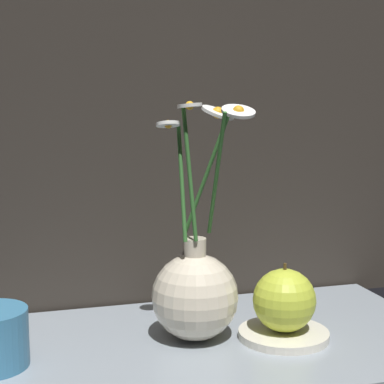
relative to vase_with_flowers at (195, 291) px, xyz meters
name	(u,v)px	position (x,y,z in m)	size (l,w,h in m)	color
ground_plane	(190,351)	(-0.01, -0.01, -0.08)	(6.00, 6.00, 0.00)	black
shelf	(190,347)	(-0.01, -0.01, -0.07)	(0.67, 0.34, 0.01)	gray
vase_with_flowers	(195,291)	(0.00, 0.00, 0.00)	(0.13, 0.13, 0.30)	beige
saucer_plate	(284,334)	(0.11, -0.03, -0.06)	(0.12, 0.12, 0.01)	silver
orange_fruit	(284,300)	(0.11, -0.03, -0.01)	(0.08, 0.08, 0.09)	#B7C638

